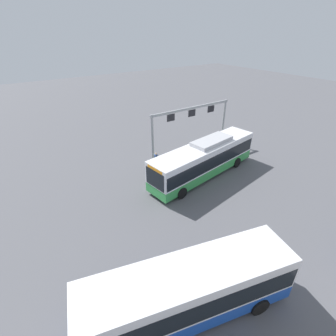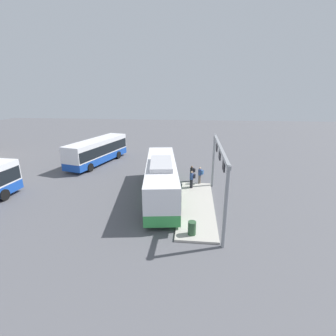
# 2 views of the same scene
# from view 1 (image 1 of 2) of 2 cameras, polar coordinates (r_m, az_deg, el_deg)

# --- Properties ---
(ground_plane) EXTENTS (120.00, 120.00, 0.00)m
(ground_plane) POSITION_cam_1_polar(r_m,az_deg,el_deg) (24.06, 8.03, -1.58)
(ground_plane) COLOR #56565B
(platform_curb) EXTENTS (10.00, 2.80, 0.16)m
(platform_curb) POSITION_cam_1_polar(r_m,az_deg,el_deg) (27.15, 6.64, 2.56)
(platform_curb) COLOR #B2ADA3
(platform_curb) RESTS_ON ground
(bus_main) EXTENTS (12.10, 4.14, 3.46)m
(bus_main) POSITION_cam_1_polar(r_m,az_deg,el_deg) (23.19, 8.36, 2.26)
(bus_main) COLOR green
(bus_main) RESTS_ON ground
(bus_background_right) EXTENTS (10.47, 4.92, 3.10)m
(bus_background_right) POSITION_cam_1_polar(r_m,az_deg,el_deg) (12.86, 4.87, -26.08)
(bus_background_right) COLOR #1947AD
(bus_background_right) RESTS_ON ground
(person_boarding) EXTENTS (0.50, 0.60, 1.67)m
(person_boarding) POSITION_cam_1_polar(r_m,az_deg,el_deg) (24.31, -2.75, 1.90)
(person_boarding) COLOR slate
(person_boarding) RESTS_ON platform_curb
(person_waiting_near) EXTENTS (0.53, 0.61, 1.67)m
(person_waiting_near) POSITION_cam_1_polar(r_m,az_deg,el_deg) (23.37, -3.55, 0.20)
(person_waiting_near) COLOR gray
(person_waiting_near) RESTS_ON ground
(person_waiting_mid) EXTENTS (0.41, 0.57, 1.67)m
(person_waiting_mid) POSITION_cam_1_polar(r_m,az_deg,el_deg) (24.35, 0.86, 1.98)
(person_waiting_mid) COLOR black
(person_waiting_mid) RESTS_ON platform_curb
(platform_sign_gantry) EXTENTS (10.18, 0.24, 5.20)m
(platform_sign_gantry) POSITION_cam_1_polar(r_m,az_deg,el_deg) (26.96, 5.43, 11.03)
(platform_sign_gantry) COLOR gray
(platform_sign_gantry) RESTS_ON ground
(trash_bin) EXTENTS (0.52, 0.52, 0.90)m
(trash_bin) POSITION_cam_1_polar(r_m,az_deg,el_deg) (29.45, 13.48, 5.31)
(trash_bin) COLOR #2D5133
(trash_bin) RESTS_ON platform_curb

